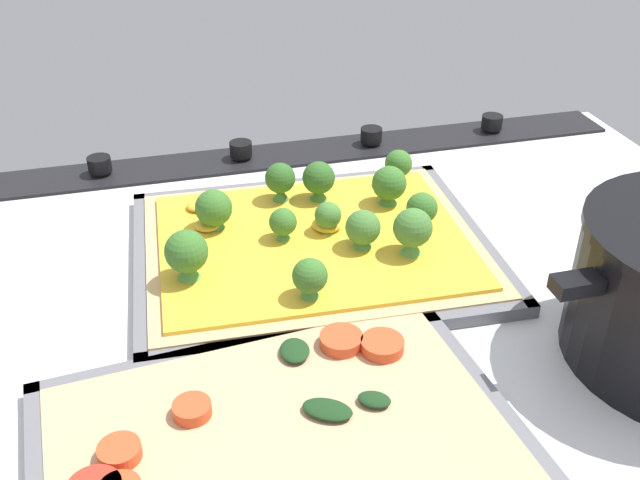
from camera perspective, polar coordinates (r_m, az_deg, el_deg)
The scene contains 6 objects.
ground_plane at distance 70.09cm, azimuth 4.84°, elevation -4.53°, with size 85.35×66.63×3.00cm, color silver.
stove_control_panel at distance 93.71cm, azimuth -0.99°, elevation 7.05°, with size 81.93×7.00×2.60cm.
baking_tray_front at distance 73.12cm, azimuth -0.57°, elevation -0.90°, with size 36.22×30.10×1.30cm.
broccoli_pizza at distance 72.58cm, azimuth -0.43°, elevation 0.46°, with size 33.72×27.61×6.23cm.
baking_tray_back at distance 53.07cm, azimuth -2.83°, elevation -16.52°, with size 35.98×28.22×1.30cm.
veggie_pizza_back at distance 52.75cm, azimuth -3.27°, elevation -15.82°, with size 33.38×25.61×1.90cm.
Camera 1 is at (19.83, 52.78, 40.13)cm, focal length 40.86 mm.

